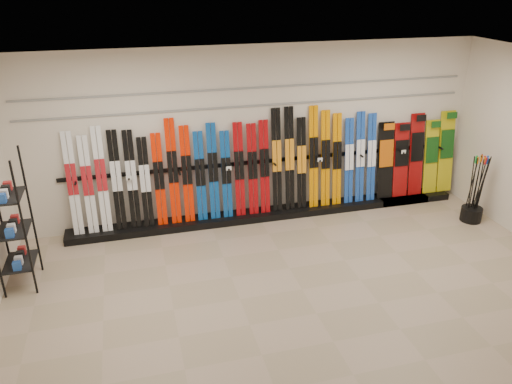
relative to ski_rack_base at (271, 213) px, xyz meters
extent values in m
plane|color=tan|center=(-0.22, -2.28, -0.06)|extent=(8.00, 8.00, 0.00)
plane|color=beige|center=(-0.22, 0.22, 1.44)|extent=(8.00, 0.00, 8.00)
plane|color=silver|center=(-0.22, -2.28, 2.94)|extent=(8.00, 8.00, 0.00)
cube|color=black|center=(0.00, 0.00, 0.00)|extent=(8.00, 0.40, 0.12)
cube|color=white|center=(-3.28, 0.06, 0.90)|extent=(0.17, 0.24, 1.69)
cube|color=white|center=(-3.05, 0.06, 0.86)|extent=(0.17, 0.23, 1.60)
cube|color=white|center=(-2.83, 0.07, 0.93)|extent=(0.17, 0.25, 1.74)
cube|color=black|center=(-2.60, 0.06, 0.89)|extent=(0.17, 0.24, 1.66)
cube|color=black|center=(-2.36, 0.06, 0.88)|extent=(0.17, 0.23, 1.64)
cube|color=black|center=(-2.15, 0.05, 0.81)|extent=(0.17, 0.22, 1.51)
cube|color=#F12000|center=(-1.92, 0.05, 0.84)|extent=(0.17, 0.22, 1.56)
cube|color=#F12000|center=(-1.69, 0.07, 0.95)|extent=(0.17, 0.25, 1.78)
cube|color=#F12000|center=(-1.46, 0.06, 0.88)|extent=(0.17, 0.24, 1.64)
cube|color=#0C4697|center=(-1.24, 0.05, 0.82)|extent=(0.17, 0.22, 1.53)
cube|color=#0C4697|center=(-1.02, 0.06, 0.89)|extent=(0.17, 0.24, 1.66)
cube|color=#0C4697|center=(-0.79, 0.05, 0.81)|extent=(0.17, 0.22, 1.51)
cube|color=#A3070C|center=(-0.56, 0.06, 0.88)|extent=(0.17, 0.23, 1.63)
cube|color=#A3070C|center=(-0.33, 0.06, 0.86)|extent=(0.17, 0.23, 1.60)
cube|color=#A3070C|center=(-0.11, 0.06, 0.88)|extent=(0.17, 0.23, 1.64)
cube|color=black|center=(0.11, 0.07, 0.97)|extent=(0.17, 0.26, 1.83)
cube|color=black|center=(0.34, 0.07, 0.98)|extent=(0.17, 0.26, 1.83)
cube|color=black|center=(0.57, 0.06, 0.88)|extent=(0.17, 0.23, 1.64)
cube|color=orange|center=(0.80, 0.07, 0.97)|extent=(0.17, 0.26, 1.82)
cube|color=orange|center=(1.02, 0.07, 0.92)|extent=(0.17, 0.25, 1.73)
cube|color=orange|center=(1.24, 0.06, 0.89)|extent=(0.17, 0.24, 1.66)
cube|color=#1A49B0|center=(1.48, 0.05, 0.84)|extent=(0.17, 0.22, 1.56)
cube|color=#1A49B0|center=(1.70, 0.06, 0.89)|extent=(0.17, 0.24, 1.66)
cube|color=#1A49B0|center=(1.92, 0.06, 0.87)|extent=(0.17, 0.23, 1.62)
cube|color=black|center=(2.23, 0.07, 0.78)|extent=(0.31, 0.22, 1.43)
cube|color=#990C0C|center=(2.54, 0.07, 0.76)|extent=(0.30, 0.22, 1.40)
cube|color=#990C0C|center=(2.87, 0.08, 0.83)|extent=(0.28, 0.24, 1.55)
cube|color=gold|center=(3.19, 0.07, 0.76)|extent=(0.28, 0.22, 1.40)
cube|color=gold|center=(3.51, 0.08, 0.83)|extent=(0.31, 0.24, 1.55)
cube|color=black|center=(-3.97, -1.12, 0.91)|extent=(0.40, 0.60, 1.94)
cylinder|color=black|center=(3.38, -1.06, 0.07)|extent=(0.36, 0.36, 0.25)
cylinder|color=black|center=(3.44, -1.04, 0.55)|extent=(0.07, 0.09, 1.18)
cylinder|color=black|center=(3.30, -1.07, 0.55)|extent=(0.08, 0.05, 1.18)
cylinder|color=black|center=(3.45, -1.11, 0.55)|extent=(0.05, 0.13, 1.18)
cylinder|color=black|center=(3.29, -1.03, 0.55)|extent=(0.06, 0.07, 1.18)
cylinder|color=black|center=(3.44, -0.97, 0.55)|extent=(0.09, 0.08, 1.18)
cylinder|color=black|center=(3.41, -1.00, 0.55)|extent=(0.14, 0.14, 1.17)
cylinder|color=black|center=(3.50, -1.04, 0.55)|extent=(0.08, 0.11, 1.18)
cylinder|color=black|center=(3.33, -0.99, 0.55)|extent=(0.03, 0.14, 1.18)
cylinder|color=black|center=(3.41, -1.12, 0.55)|extent=(0.08, 0.11, 1.18)
cylinder|color=black|center=(3.39, -1.10, 0.55)|extent=(0.15, 0.14, 1.17)
cube|color=gray|center=(-0.22, 0.20, 1.94)|extent=(7.60, 0.02, 0.03)
cube|color=gray|center=(-0.22, 0.20, 2.24)|extent=(7.60, 0.02, 0.03)
camera|label=1|loc=(-2.33, -7.71, 3.99)|focal=35.00mm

